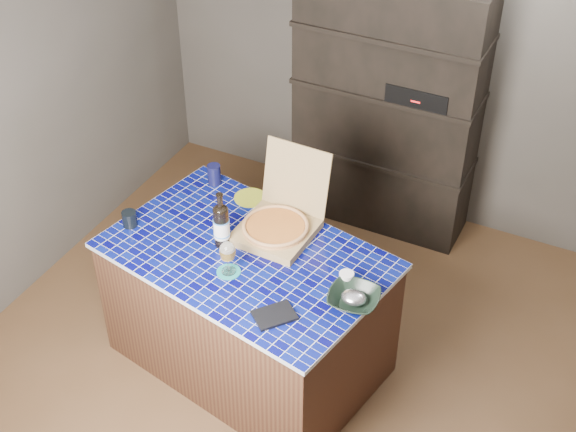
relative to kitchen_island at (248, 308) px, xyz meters
The scene contains 14 objects.
room 0.86m from the kitchen_island, 29.30° to the left, with size 3.50×3.50×3.50m.
shelving_unit 1.70m from the kitchen_island, 84.05° to the left, with size 1.20×0.41×1.80m.
kitchen_island is the anchor object (origin of this frame).
pizza_box 0.52m from the kitchen_island, 73.34° to the left, with size 0.41×0.49×0.43m.
mead_bottle 0.56m from the kitchen_island, behind, with size 0.09×0.09×0.33m.
teal_trivet 0.44m from the kitchen_island, 92.80° to the right, with size 0.13×0.13×0.01m, color #177C79.
wine_glass 0.57m from the kitchen_island, 92.80° to the right, with size 0.09×0.09×0.19m.
tumbler 0.83m from the kitchen_island, behind, with size 0.08×0.08×0.09m, color black.
dvd_case 0.64m from the kitchen_island, 45.09° to the right, with size 0.14×0.20×0.02m, color black.
bowl 0.79m from the kitchen_island, ahead, with size 0.25×0.25×0.06m, color black.
foil_contents 0.80m from the kitchen_island, ahead, with size 0.13×0.11×0.06m, color silver.
white_jar 0.71m from the kitchen_island, ahead, with size 0.08×0.08×0.07m, color white.
navy_cup 0.82m from the kitchen_island, 134.87° to the left, with size 0.08×0.08×0.12m, color black.
green_trivet 0.64m from the kitchen_island, 116.08° to the left, with size 0.19×0.19×0.01m, color #9CA623.
Camera 1 is at (1.47, -2.88, 3.57)m, focal length 50.00 mm.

